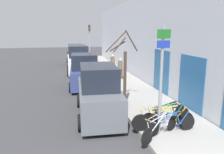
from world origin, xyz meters
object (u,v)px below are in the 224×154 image
at_px(signpost, 161,78).
at_px(parked_car_1, 84,72).
at_px(pedestrian_near, 120,67).
at_px(traffic_light, 90,39).
at_px(bicycle_3, 166,116).
at_px(parked_car_3, 76,55).
at_px(bicycle_1, 171,124).
at_px(parked_car_0, 98,94).
at_px(bicycle_0, 160,128).
at_px(street_tree, 124,71).
at_px(pedestrian_far, 113,62).
at_px(bicycle_4, 168,114).
at_px(parked_car_2, 78,61).
at_px(bicycle_2, 163,120).

relative_size(signpost, parked_car_1, 0.92).
distance_m(pedestrian_near, traffic_light, 8.43).
relative_size(bicycle_3, parked_car_3, 0.49).
distance_m(signpost, bicycle_1, 1.82).
height_order(bicycle_3, parked_car_0, parked_car_0).
bearing_deg(parked_car_0, pedestrian_near, 70.82).
bearing_deg(bicycle_0, bicycle_3, -68.02).
bearing_deg(parked_car_0, signpost, -50.12).
relative_size(parked_car_3, street_tree, 1.22).
relative_size(bicycle_0, pedestrian_far, 1.12).
distance_m(bicycle_4, pedestrian_far, 11.07).
xyz_separation_m(signpost, parked_car_3, (-1.74, 18.91, -1.22)).
distance_m(signpost, bicycle_3, 1.96).
relative_size(bicycle_1, pedestrian_near, 1.34).
bearing_deg(parked_car_2, bicycle_2, -79.05).
relative_size(bicycle_0, parked_car_1, 0.44).
height_order(parked_car_3, street_tree, street_tree).
bearing_deg(parked_car_1, parked_car_0, -85.67).
height_order(bicycle_2, parked_car_1, parked_car_1).
bearing_deg(parked_car_1, bicycle_3, -67.66).
relative_size(bicycle_4, traffic_light, 0.45).
relative_size(signpost, parked_car_3, 0.85).
bearing_deg(pedestrian_near, bicycle_4, -75.17).
height_order(parked_car_3, pedestrian_far, parked_car_3).
xyz_separation_m(parked_car_0, parked_car_1, (-0.08, 5.53, -0.03)).
distance_m(parked_car_1, parked_car_2, 5.34).
bearing_deg(pedestrian_near, signpost, -79.69).
xyz_separation_m(bicycle_4, pedestrian_near, (0.28, 8.60, 0.56)).
xyz_separation_m(signpost, pedestrian_far, (1.01, 11.89, -1.16)).
distance_m(bicycle_3, parked_car_3, 18.43).
height_order(bicycle_0, parked_car_3, parked_car_3).
relative_size(pedestrian_near, traffic_light, 0.36).
xyz_separation_m(bicycle_3, parked_car_2, (-2.54, 12.74, 0.63)).
height_order(bicycle_3, street_tree, street_tree).
height_order(bicycle_2, bicycle_4, bicycle_2).
distance_m(bicycle_3, bicycle_4, 0.27).
bearing_deg(bicycle_1, parked_car_2, 2.78).
relative_size(bicycle_3, parked_car_1, 0.53).
distance_m(bicycle_4, parked_car_0, 3.16).
height_order(pedestrian_far, traffic_light, traffic_light).
distance_m(parked_car_3, traffic_light, 2.81).
relative_size(bicycle_2, bicycle_4, 1.21).
distance_m(bicycle_2, parked_car_3, 18.76).
bearing_deg(bicycle_4, street_tree, -0.35).
relative_size(parked_car_1, pedestrian_far, 2.56).
height_order(parked_car_2, pedestrian_far, parked_car_2).
height_order(signpost, parked_car_3, signpost).
xyz_separation_m(bicycle_1, parked_car_3, (-2.17, 18.99, 0.55)).
xyz_separation_m(bicycle_3, parked_car_0, (-2.44, 1.87, 0.56)).
relative_size(bicycle_1, bicycle_2, 0.87).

